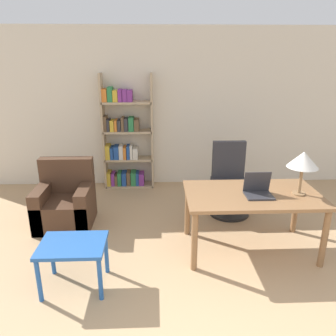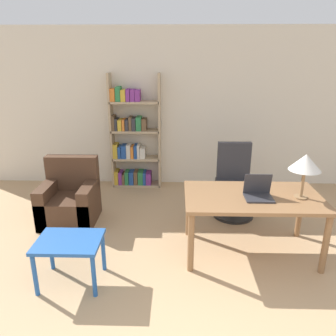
{
  "view_description": "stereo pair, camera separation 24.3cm",
  "coord_description": "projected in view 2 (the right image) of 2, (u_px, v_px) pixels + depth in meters",
  "views": [
    {
      "loc": [
        -0.48,
        -1.17,
        2.21
      ],
      "look_at": [
        -0.34,
        2.44,
        0.98
      ],
      "focal_mm": 35.0,
      "sensor_mm": 36.0,
      "label": 1
    },
    {
      "loc": [
        -0.24,
        -1.17,
        2.21
      ],
      "look_at": [
        -0.34,
        2.44,
        0.98
      ],
      "focal_mm": 35.0,
      "sensor_mm": 36.0,
      "label": 2
    }
  ],
  "objects": [
    {
      "name": "armchair",
      "position": [
        70.0,
        201.0,
        4.58
      ],
      "size": [
        0.73,
        0.69,
        0.89
      ],
      "color": "#472D1E",
      "rests_on": "ground_plane"
    },
    {
      "name": "table_lamp",
      "position": [
        305.0,
        163.0,
        3.5
      ],
      "size": [
        0.34,
        0.34,
        0.5
      ],
      "color": "olive",
      "rests_on": "desk"
    },
    {
      "name": "bookshelf",
      "position": [
        132.0,
        140.0,
        5.68
      ],
      "size": [
        0.86,
        0.28,
        1.96
      ],
      "color": "tan",
      "rests_on": "ground_plane"
    },
    {
      "name": "office_chair",
      "position": [
        234.0,
        184.0,
        4.73
      ],
      "size": [
        0.59,
        0.59,
        1.05
      ],
      "color": "black",
      "rests_on": "ground_plane"
    },
    {
      "name": "laptop",
      "position": [
        258.0,
        193.0,
        3.62
      ],
      "size": [
        0.3,
        0.25,
        0.26
      ],
      "color": "#2D2D33",
      "rests_on": "desk"
    },
    {
      "name": "desk",
      "position": [
        252.0,
        203.0,
        3.72
      ],
      "size": [
        1.53,
        0.88,
        0.73
      ],
      "color": "olive",
      "rests_on": "ground_plane"
    },
    {
      "name": "side_table_blue",
      "position": [
        69.0,
        247.0,
        3.27
      ],
      "size": [
        0.64,
        0.49,
        0.49
      ],
      "color": "#2356A3",
      "rests_on": "ground_plane"
    },
    {
      "name": "wall_back",
      "position": [
        191.0,
        109.0,
        5.67
      ],
      "size": [
        8.0,
        0.06,
        2.7
      ],
      "color": "beige",
      "rests_on": "ground_plane"
    }
  ]
}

